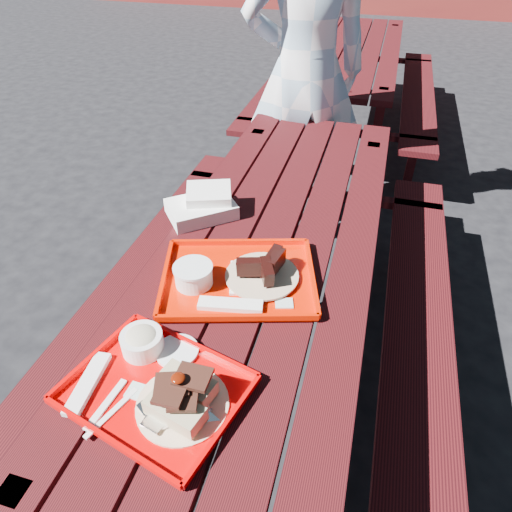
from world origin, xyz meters
name	(u,v)px	position (x,y,z in m)	size (l,w,h in m)	color
ground	(265,378)	(0.00, 0.00, 0.00)	(60.00, 60.00, 0.00)	black
picnic_table_near	(267,286)	(0.00, 0.00, 0.56)	(1.41, 2.40, 0.75)	#3F0C0E
picnic_table_far	(350,72)	(0.00, 2.80, 0.56)	(1.41, 2.40, 0.75)	#3F0C0E
near_tray	(160,379)	(-0.11, -0.64, 0.78)	(0.49, 0.42, 0.13)	#DD0202
far_tray	(236,277)	(-0.05, -0.22, 0.77)	(0.56, 0.49, 0.08)	red
white_cloth	(203,205)	(-0.29, 0.13, 0.79)	(0.30, 0.29, 0.10)	white
person	(305,73)	(-0.13, 1.32, 0.96)	(0.70, 0.46, 1.91)	#9FC2DB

